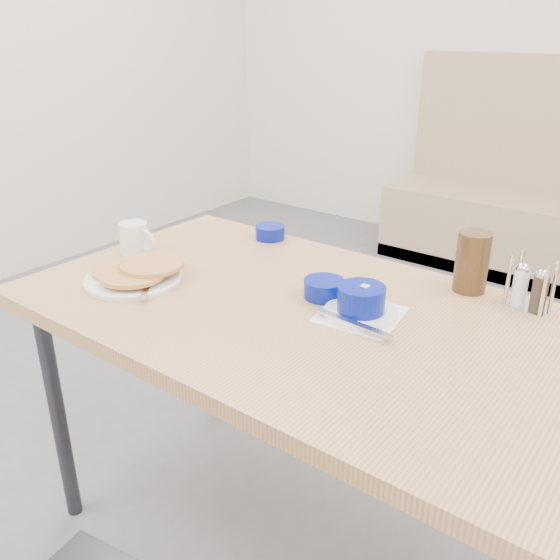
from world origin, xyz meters
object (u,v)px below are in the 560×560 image
Objects in this scene: grits_setting at (361,303)px; coffee_mug at (135,238)px; dining_table at (302,331)px; condiment_caddy at (529,291)px; butter_bowl at (324,289)px; amber_tumbler at (472,262)px; creamer_bowl at (270,232)px; pancake_plate at (135,274)px; booth_bench at (555,217)px.

coffee_mug is at bearing -176.05° from grits_setting.
grits_setting reaches higher than dining_table.
butter_bowl is at bearing -136.29° from condiment_caddy.
amber_tumbler is (0.28, 0.34, 0.14)m from dining_table.
coffee_mug is at bearing -179.73° from dining_table.
condiment_caddy is (0.79, -0.01, 0.02)m from creamer_bowl.
coffee_mug is 0.95× the size of condiment_caddy.
butter_bowl is at bearing -34.59° from creamer_bowl.
amber_tumbler is at bearing 0.00° from creamer_bowl.
butter_bowl is at bearing 164.30° from grits_setting.
booth_bench is at bearing 80.53° from pancake_plate.
booth_bench is 8.52× the size of grits_setting.
dining_table is 0.61m from coffee_mug.
dining_table is at bearing -160.13° from grits_setting.
dining_table is 15.14× the size of creamer_bowl.
creamer_bowl is (-0.37, -2.19, 0.43)m from booth_bench.
booth_bench reaches higher than pancake_plate.
condiment_caddy is (0.42, 0.24, 0.02)m from butter_bowl.
condiment_caddy is at bearing 27.98° from pancake_plate.
condiment_caddy is at bearing -4.80° from amber_tumbler.
coffee_mug is at bearing -124.04° from creamer_bowl.
condiment_caddy is (0.42, -2.21, 0.45)m from booth_bench.
pancake_plate is at bearing -40.80° from coffee_mug.
booth_bench reaches higher than creamer_bowl.
grits_setting is 0.41m from condiment_caddy.
grits_setting is at bearing 19.87° from dining_table.
butter_bowl is at bearing 8.04° from coffee_mug.
coffee_mug reaches higher than dining_table.
booth_bench is at bearing 114.23° from condiment_caddy.
booth_bench is at bearing 93.03° from grits_setting.
creamer_bowl is (-0.50, 0.29, -0.01)m from grits_setting.
coffee_mug is (-0.15, 0.13, 0.03)m from pancake_plate.
dining_table is 0.17m from grits_setting.
booth_bench is 2.27m from creamer_bowl.
booth_bench reaches higher than coffee_mug.
condiment_caddy is (0.87, 0.46, 0.03)m from pancake_plate.
booth_bench reaches higher than grits_setting.
creamer_bowl is 0.92× the size of butter_bowl.
booth_bench is 2.74m from pancake_plate.
booth_bench is 2.29m from condiment_caddy.
amber_tumbler reaches higher than creamer_bowl.
booth_bench reaches higher than condiment_caddy.
condiment_caddy is (0.15, -0.01, -0.03)m from amber_tumbler.
coffee_mug is 0.94m from amber_tumbler.
condiment_caddy reaches higher than pancake_plate.
grits_setting is at bearing 17.53° from pancake_plate.
coffee_mug is at bearing -171.96° from butter_bowl.
condiment_caddy is at bearing 30.38° from butter_bowl.
coffee_mug is 0.73m from grits_setting.
condiment_caddy is at bearing -0.90° from creamer_bowl.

